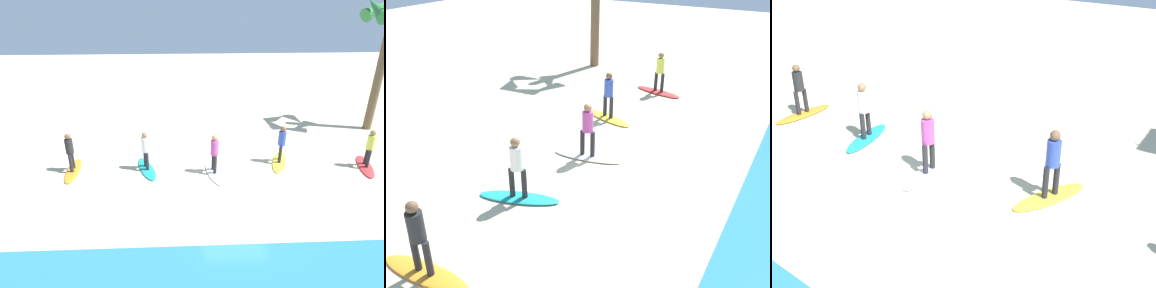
% 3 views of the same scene
% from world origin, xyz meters
% --- Properties ---
extents(ground_plane, '(60.00, 60.00, 0.00)m').
position_xyz_m(ground_plane, '(0.00, 0.00, 0.00)').
color(ground_plane, beige).
extents(surfboard_yellow, '(1.26, 2.16, 0.09)m').
position_xyz_m(surfboard_yellow, '(-2.32, -2.16, 0.04)').
color(surfboard_yellow, yellow).
rests_on(surfboard_yellow, ground).
extents(surfer_yellow, '(0.32, 0.44, 1.64)m').
position_xyz_m(surfer_yellow, '(-2.32, -2.16, 1.04)').
color(surfer_yellow, '#232328').
rests_on(surfer_yellow, surfboard_yellow).
extents(surfboard_white, '(0.85, 2.16, 0.09)m').
position_xyz_m(surfboard_white, '(0.68, -1.36, 0.04)').
color(surfboard_white, white).
rests_on(surfboard_white, ground).
extents(surfer_white, '(0.32, 0.46, 1.64)m').
position_xyz_m(surfer_white, '(0.68, -1.36, 1.04)').
color(surfer_white, '#232328').
rests_on(surfer_white, surfboard_white).
extents(surfboard_teal, '(1.22, 2.17, 0.09)m').
position_xyz_m(surfboard_teal, '(3.50, -1.79, 0.04)').
color(surfboard_teal, teal).
rests_on(surfboard_teal, ground).
extents(surfer_teal, '(0.32, 0.44, 1.64)m').
position_xyz_m(surfer_teal, '(3.50, -1.79, 1.04)').
color(surfer_teal, '#232328').
rests_on(surfer_teal, surfboard_teal).
extents(surfboard_orange, '(0.67, 2.13, 0.09)m').
position_xyz_m(surfboard_orange, '(6.58, -1.76, 0.04)').
color(surfboard_orange, orange).
rests_on(surfboard_orange, ground).
extents(surfer_orange, '(0.32, 0.46, 1.64)m').
position_xyz_m(surfer_orange, '(6.58, -1.76, 1.04)').
color(surfer_orange, '#232328').
rests_on(surfer_orange, surfboard_orange).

